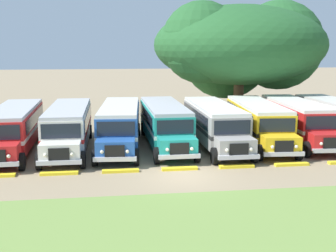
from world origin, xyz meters
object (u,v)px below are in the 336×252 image
parked_bus_slot_3 (120,124)px  parked_bus_slot_5 (214,123)px  parked_bus_slot_6 (258,121)px  parked_bus_slot_7 (297,119)px  broad_shade_tree (240,47)px  parked_bus_slot_1 (14,127)px  parked_bus_slot_2 (69,126)px  parked_bus_slot_4 (165,122)px

parked_bus_slot_3 → parked_bus_slot_5: same height
parked_bus_slot_6 → parked_bus_slot_3: bearing=-86.8°
parked_bus_slot_7 → broad_shade_tree: broad_shade_tree is taller
parked_bus_slot_1 → parked_bus_slot_2: 3.46m
parked_bus_slot_4 → parked_bus_slot_3: bearing=-89.2°
parked_bus_slot_5 → parked_bus_slot_7: bearing=96.5°
parked_bus_slot_4 → broad_shade_tree: size_ratio=0.66×
parked_bus_slot_2 → broad_shade_tree: 19.14m
parked_bus_slot_2 → parked_bus_slot_5: bearing=89.1°
parked_bus_slot_6 → broad_shade_tree: 12.02m
parked_bus_slot_5 → parked_bus_slot_3: bearing=-94.5°
parked_bus_slot_5 → broad_shade_tree: bearing=155.1°
parked_bus_slot_3 → parked_bus_slot_6: bearing=93.5°
parked_bus_slot_5 → parked_bus_slot_7: 6.37m
parked_bus_slot_4 → parked_bus_slot_6: bearing=86.9°
parked_bus_slot_2 → parked_bus_slot_7: size_ratio=0.99×
parked_bus_slot_3 → parked_bus_slot_7: 12.79m
parked_bus_slot_5 → parked_bus_slot_6: bearing=95.4°
parked_bus_slot_4 → parked_bus_slot_6: 6.61m
parked_bus_slot_2 → broad_shade_tree: size_ratio=0.66×
parked_bus_slot_6 → parked_bus_slot_5: bearing=-80.2°
parked_bus_slot_2 → parked_bus_slot_4: (6.49, 0.38, 0.00)m
parked_bus_slot_3 → parked_bus_slot_5: size_ratio=1.01×
parked_bus_slot_1 → parked_bus_slot_7: bearing=90.0°
parked_bus_slot_5 → parked_bus_slot_2: bearing=-91.4°
parked_bus_slot_4 → broad_shade_tree: bearing=140.3°
parked_bus_slot_2 → parked_bus_slot_4: size_ratio=1.00×
parked_bus_slot_7 → parked_bus_slot_3: bearing=-85.6°
parked_bus_slot_3 → parked_bus_slot_4: (3.10, 0.09, 0.00)m
parked_bus_slot_7 → parked_bus_slot_6: bearing=-78.9°
parked_bus_slot_3 → parked_bus_slot_4: size_ratio=1.01×
parked_bus_slot_1 → parked_bus_slot_5: same height
parked_bus_slot_5 → parked_bus_slot_6: (3.24, 0.32, 0.00)m
parked_bus_slot_3 → parked_bus_slot_5: 6.48m
parked_bus_slot_1 → broad_shade_tree: size_ratio=0.66×
parked_bus_slot_1 → parked_bus_slot_6: bearing=88.8°
parked_bus_slot_6 → parked_bus_slot_7: size_ratio=1.00×
parked_bus_slot_2 → parked_bus_slot_7: same height
parked_bus_slot_7 → broad_shade_tree: 11.56m
parked_bus_slot_2 → parked_bus_slot_5: (9.85, -0.20, 0.00)m
parked_bus_slot_7 → parked_bus_slot_4: bearing=-85.8°
parked_bus_slot_1 → parked_bus_slot_3: (6.86, 0.27, 0.00)m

